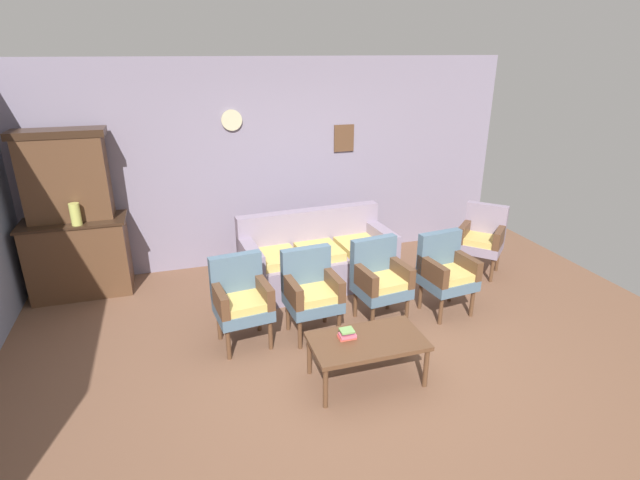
# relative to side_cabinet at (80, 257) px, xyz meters

# --- Properties ---
(ground_plane) EXTENTS (7.68, 7.68, 0.00)m
(ground_plane) POSITION_rel_side_cabinet_xyz_m (2.55, -2.25, -0.47)
(ground_plane) COLOR brown
(wall_back_with_decor) EXTENTS (6.40, 0.09, 2.70)m
(wall_back_with_decor) POSITION_rel_side_cabinet_xyz_m (2.55, 0.38, 0.89)
(wall_back_with_decor) COLOR gray
(wall_back_with_decor) RESTS_ON ground
(side_cabinet) EXTENTS (1.16, 0.55, 0.93)m
(side_cabinet) POSITION_rel_side_cabinet_xyz_m (0.00, 0.00, 0.00)
(side_cabinet) COLOR brown
(side_cabinet) RESTS_ON ground
(cabinet_upper_hutch) EXTENTS (0.99, 0.38, 1.03)m
(cabinet_upper_hutch) POSITION_rel_side_cabinet_xyz_m (0.00, 0.08, 0.98)
(cabinet_upper_hutch) COLOR brown
(cabinet_upper_hutch) RESTS_ON side_cabinet
(vase_on_cabinet) EXTENTS (0.11, 0.11, 0.25)m
(vase_on_cabinet) POSITION_rel_side_cabinet_xyz_m (0.08, -0.18, 0.59)
(vase_on_cabinet) COLOR #C0C35D
(vase_on_cabinet) RESTS_ON side_cabinet
(floral_couch) EXTENTS (1.91, 0.92, 0.90)m
(floral_couch) POSITION_rel_side_cabinet_xyz_m (2.78, -0.60, -0.14)
(floral_couch) COLOR gray
(floral_couch) RESTS_ON ground
(armchair_row_middle) EXTENTS (0.57, 0.55, 0.90)m
(armchair_row_middle) POSITION_rel_side_cabinet_xyz_m (1.68, -1.65, 0.03)
(armchair_row_middle) COLOR slate
(armchair_row_middle) RESTS_ON ground
(armchair_near_couch_end) EXTENTS (0.56, 0.53, 0.90)m
(armchair_near_couch_end) POSITION_rel_side_cabinet_xyz_m (2.39, -1.69, 0.03)
(armchair_near_couch_end) COLOR slate
(armchair_near_couch_end) RESTS_ON ground
(armchair_near_cabinet) EXTENTS (0.57, 0.55, 0.90)m
(armchair_near_cabinet) POSITION_rel_side_cabinet_xyz_m (3.17, -1.63, 0.03)
(armchair_near_cabinet) COLOR slate
(armchair_near_cabinet) RESTS_ON ground
(armchair_by_doorway) EXTENTS (0.57, 0.55, 0.90)m
(armchair_by_doorway) POSITION_rel_side_cabinet_xyz_m (3.94, -1.68, 0.03)
(armchair_by_doorway) COLOR slate
(armchair_by_doorway) RESTS_ON ground
(wingback_chair_by_fireplace) EXTENTS (0.71, 0.71, 0.90)m
(wingback_chair_by_fireplace) POSITION_rel_side_cabinet_xyz_m (4.94, -0.90, 0.03)
(wingback_chair_by_fireplace) COLOR gray
(wingback_chair_by_fireplace) RESTS_ON ground
(coffee_table) EXTENTS (1.00, 0.56, 0.42)m
(coffee_table) POSITION_rel_side_cabinet_xyz_m (2.63, -2.59, -0.09)
(coffee_table) COLOR brown
(coffee_table) RESTS_ON ground
(book_stack_on_table) EXTENTS (0.15, 0.12, 0.10)m
(book_stack_on_table) POSITION_rel_side_cabinet_xyz_m (2.47, -2.52, -0.00)
(book_stack_on_table) COLOR #E65949
(book_stack_on_table) RESTS_ON coffee_table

